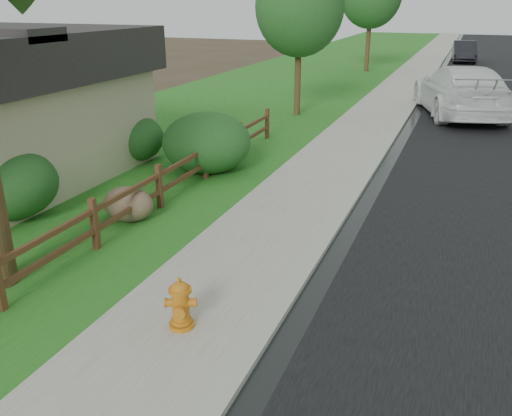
% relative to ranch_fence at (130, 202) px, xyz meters
% --- Properties ---
extents(road, '(8.00, 90.00, 0.02)m').
position_rel_ranch_fence_xyz_m(road, '(8.20, 28.60, -0.61)').
color(road, black).
rests_on(road, ground).
extents(curb, '(0.40, 90.00, 0.12)m').
position_rel_ranch_fence_xyz_m(curb, '(4.00, 28.60, -0.56)').
color(curb, '#9C9B8E').
rests_on(curb, ground).
extents(wet_gutter, '(0.50, 90.00, 0.00)m').
position_rel_ranch_fence_xyz_m(wet_gutter, '(4.35, 28.60, -0.60)').
color(wet_gutter, black).
rests_on(wet_gutter, road).
extents(sidewalk, '(2.20, 90.00, 0.10)m').
position_rel_ranch_fence_xyz_m(sidewalk, '(2.70, 28.60, -0.57)').
color(sidewalk, gray).
rests_on(sidewalk, ground).
extents(grass_strip, '(1.60, 90.00, 0.06)m').
position_rel_ranch_fence_xyz_m(grass_strip, '(0.80, 28.60, -0.59)').
color(grass_strip, '#1B5E1A').
rests_on(grass_strip, ground).
extents(lawn_near, '(9.00, 90.00, 0.04)m').
position_rel_ranch_fence_xyz_m(lawn_near, '(-4.40, 28.60, -0.60)').
color(lawn_near, '#1B5E1A').
rests_on(lawn_near, ground).
extents(ranch_fence, '(0.12, 16.92, 1.10)m').
position_rel_ranch_fence_xyz_m(ranch_fence, '(0.00, 0.00, 0.00)').
color(ranch_fence, '#54291C').
rests_on(ranch_fence, ground).
extents(fire_hydrant, '(0.53, 0.43, 0.81)m').
position_rel_ranch_fence_xyz_m(fire_hydrant, '(2.88, -3.05, -0.15)').
color(fire_hydrant, '#C47717').
rests_on(fire_hydrant, sidewalk).
extents(white_suv, '(4.71, 7.61, 2.06)m').
position_rel_ranch_fence_xyz_m(white_suv, '(6.05, 15.32, 0.43)').
color(white_suv, white).
rests_on(white_suv, road).
extents(dark_car_far, '(2.01, 4.82, 1.55)m').
position_rel_ranch_fence_xyz_m(dark_car_far, '(5.60, 37.10, 0.18)').
color(dark_car_far, black).
rests_on(dark_car_far, road).
extents(boulder, '(1.40, 1.23, 0.78)m').
position_rel_ranch_fence_xyz_m(boulder, '(-0.30, 0.36, -0.23)').
color(boulder, brown).
rests_on(boulder, ground).
extents(shrub_b, '(2.74, 2.74, 1.59)m').
position_rel_ranch_fence_xyz_m(shrub_b, '(-2.90, -0.47, 0.18)').
color(shrub_b, '#194820').
rests_on(shrub_b, ground).
extents(shrub_c, '(2.53, 2.53, 1.44)m').
position_rel_ranch_fence_xyz_m(shrub_c, '(-2.90, 4.42, 0.10)').
color(shrub_c, '#194820').
rests_on(shrub_c, ground).
extents(shrub_d, '(3.28, 3.28, 1.70)m').
position_rel_ranch_fence_xyz_m(shrub_d, '(-0.30, 4.30, 0.23)').
color(shrub_d, '#194820').
rests_on(shrub_d, ground).
extents(tree_near_left, '(3.54, 3.54, 6.28)m').
position_rel_ranch_fence_xyz_m(tree_near_left, '(-0.30, 12.83, 3.70)').
color(tree_near_left, '#3B2B18').
rests_on(tree_near_left, ground).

